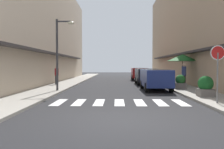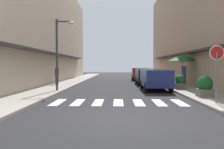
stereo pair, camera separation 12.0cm
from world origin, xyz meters
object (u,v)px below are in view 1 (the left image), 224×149
parked_car_far (139,72)px  planter_midblock (180,82)px  parked_car_mid (146,74)px  pedestrian_walking_far (57,75)px  round_street_sign (218,59)px  planter_corner (206,86)px  street_lamp (60,46)px  pedestrian_walking_near (184,74)px  parked_car_near (156,77)px  cafe_umbrella (183,58)px

parked_car_far → planter_midblock: (1.72, -12.61, -0.33)m
parked_car_mid → pedestrian_walking_far: 8.07m
parked_car_mid → parked_car_far: (0.00, 6.88, -0.00)m
round_street_sign → planter_corner: size_ratio=2.31×
parked_car_far → planter_corner: bearing=-83.4°
street_lamp → pedestrian_walking_near: (8.71, 2.50, -1.93)m
parked_car_far → street_lamp: street_lamp is taller
pedestrian_walking_near → pedestrian_walking_far: pedestrian_walking_near is taller
round_street_sign → street_lamp: (-8.03, 5.41, 0.98)m
street_lamp → planter_midblock: street_lamp is taller
parked_car_near → pedestrian_walking_far: bearing=152.5°
parked_car_near → street_lamp: street_lamp is taller
parked_car_far → street_lamp: size_ratio=0.86×
planter_midblock → pedestrian_walking_far: (-9.62, 4.10, 0.36)m
pedestrian_walking_far → parked_car_far: bearing=-6.8°
parked_car_far → round_street_sign: 19.29m
parked_car_far → planter_corner: size_ratio=3.69×
parked_car_mid → pedestrian_walking_far: pedestrian_walking_far is taller
parked_car_near → cafe_umbrella: bearing=47.2°
parked_car_near → cafe_umbrella: cafe_umbrella is taller
parked_car_near → parked_car_far: same height
parked_car_mid → cafe_umbrella: size_ratio=1.65×
parked_car_near → planter_midblock: 1.75m
parked_car_mid → cafe_umbrella: 4.18m
planter_midblock → street_lamp: bearing=-171.8°
round_street_sign → cafe_umbrella: cafe_umbrella is taller
round_street_sign → pedestrian_walking_near: round_street_sign is taller
planter_midblock → parked_car_near: bearing=-179.4°
pedestrian_walking_near → round_street_sign: bearing=37.4°
parked_car_near → street_lamp: size_ratio=0.86×
round_street_sign → planter_corner: 2.71m
parked_car_far → cafe_umbrella: 10.27m
parked_car_mid → planter_corner: parked_car_mid is taller
parked_car_near → planter_corner: (1.95, -4.25, -0.27)m
parked_car_mid → cafe_umbrella: (2.57, -2.96, 1.44)m
round_street_sign → cafe_umbrella: (0.94, 9.35, 0.34)m
parked_car_near → cafe_umbrella: (2.57, 2.78, 1.45)m
planter_midblock → pedestrian_walking_near: bearing=65.9°
parked_car_mid → pedestrian_walking_near: (2.31, -4.40, 0.15)m
cafe_umbrella → planter_midblock: cafe_umbrella is taller
planter_corner → pedestrian_walking_near: (0.36, 5.59, 0.42)m
parked_car_near → cafe_umbrella: 4.06m
pedestrian_walking_far → parked_car_near: bearing=-81.4°
parked_car_near → street_lamp: bearing=-169.8°
planter_midblock → pedestrian_walking_near: (0.59, 1.33, 0.49)m
pedestrian_walking_near → pedestrian_walking_far: (-10.22, 2.77, -0.12)m
parked_car_mid → street_lamp: size_ratio=0.90×
cafe_umbrella → pedestrian_walking_far: (-10.48, 1.33, -1.41)m
parked_car_far → street_lamp: 15.33m
round_street_sign → pedestrian_walking_far: bearing=131.8°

